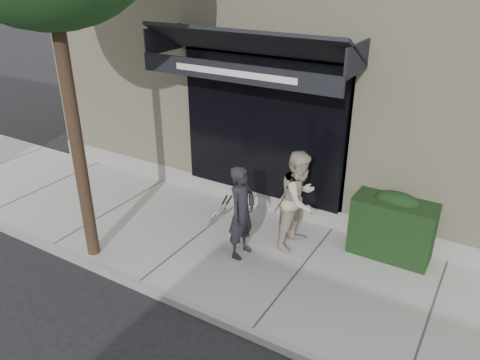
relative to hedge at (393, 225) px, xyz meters
The scene contains 7 objects.
ground 1.79m from the hedge, 131.35° to the right, with size 80.00×80.00×0.00m, color black.
sidewalk 1.77m from the hedge, 131.35° to the right, with size 20.00×3.00×0.12m, color #A1A19B.
curb 3.07m from the hedge, 111.45° to the right, with size 20.00×0.10×0.14m, color gray.
building_facade 4.39m from the hedge, 106.65° to the left, with size 14.30×8.04×5.64m.
hedge is the anchor object (origin of this frame).
pedestrian_front 2.51m from the hedge, 148.43° to the right, with size 0.62×0.74×1.59m.
pedestrian_back 1.59m from the hedge, 159.73° to the right, with size 0.74×0.90×1.72m.
Camera 1 is at (2.33, -5.72, 4.64)m, focal length 35.00 mm.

